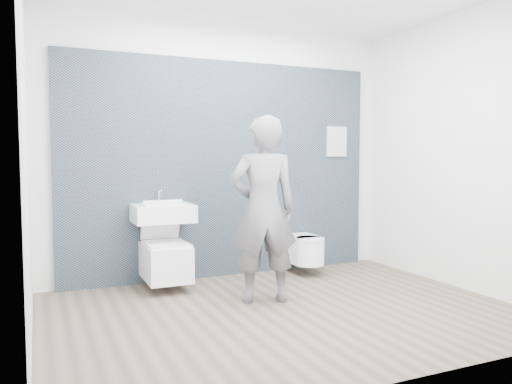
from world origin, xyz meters
name	(u,v)px	position (x,y,z in m)	size (l,w,h in m)	color
ground	(284,311)	(0.00, 0.00, 0.00)	(4.00, 4.00, 0.00)	brown
room_shell	(285,109)	(0.00, 0.00, 1.74)	(4.00, 4.00, 4.00)	silver
tile_wall	(225,275)	(0.00, 1.47, 0.00)	(3.60, 0.06, 2.40)	black
washbasin	(163,213)	(-0.76, 1.21, 0.77)	(0.60, 0.45, 0.45)	white
toilet_square	(165,259)	(-0.76, 1.14, 0.31)	(0.42, 0.61, 0.80)	white
toilet_rounded	(305,250)	(0.86, 1.15, 0.28)	(0.34, 0.57, 0.31)	white
info_placard	(335,264)	(1.45, 1.43, 0.00)	(0.27, 0.03, 0.36)	white
visitor	(263,210)	(-0.04, 0.34, 0.85)	(0.62, 0.41, 1.71)	slate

